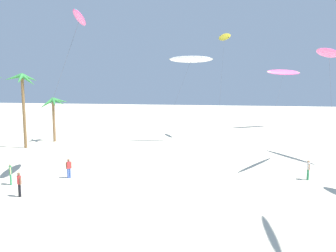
# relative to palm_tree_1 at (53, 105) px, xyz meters

# --- Properties ---
(palm_tree_1) EXTENTS (4.26, 4.40, 6.45)m
(palm_tree_1) POSITION_rel_palm_tree_1_xyz_m (0.00, 0.00, 0.00)
(palm_tree_1) COLOR olive
(palm_tree_1) RESTS_ON ground
(palm_tree_2) EXTENTS (3.59, 3.89, 9.63)m
(palm_tree_2) POSITION_rel_palm_tree_1_xyz_m (-0.61, -5.48, 2.38)
(palm_tree_2) COLOR brown
(palm_tree_2) RESTS_ON ground
(flying_kite_0) EXTENTS (4.34, 10.48, 11.38)m
(flying_kite_0) POSITION_rel_palm_tree_1_xyz_m (34.33, -7.89, 5.51)
(flying_kite_0) COLOR #EA5193
(flying_kite_0) RESTS_ON ground
(flying_kite_1) EXTENTS (6.77, 4.67, 12.34)m
(flying_kite_1) POSITION_rel_palm_tree_1_xyz_m (19.51, 3.86, 6.41)
(flying_kite_1) COLOR white
(flying_kite_1) RESTS_ON ground
(flying_kite_2) EXTENTS (5.06, 5.80, 13.86)m
(flying_kite_2) POSITION_rel_palm_tree_1_xyz_m (13.48, -15.77, 8.04)
(flying_kite_2) COLOR #EA5193
(flying_kite_2) RESTS_ON ground
(flying_kite_3) EXTENTS (7.62, 10.29, 11.70)m
(flying_kite_3) POSITION_rel_palm_tree_1_xyz_m (34.25, 25.16, 5.61)
(flying_kite_3) COLOR #EA5193
(flying_kite_3) RESTS_ON ground
(flying_kite_5) EXTENTS (2.92, 6.54, 16.69)m
(flying_kite_5) POSITION_rel_palm_tree_1_xyz_m (23.67, 9.53, 10.19)
(flying_kite_5) COLOR yellow
(flying_kite_5) RESTS_ON ground
(person_foreground_walker) EXTENTS (0.45, 0.33, 1.76)m
(person_foreground_walker) POSITION_rel_palm_tree_1_xyz_m (11.61, -21.56, -4.40)
(person_foreground_walker) COLOR black
(person_foreground_walker) RESTS_ON ground
(person_near_left) EXTENTS (0.24, 0.51, 1.68)m
(person_near_left) POSITION_rel_palm_tree_1_xyz_m (32.21, -12.27, -4.44)
(person_near_left) COLOR #338E56
(person_near_left) RESTS_ON ground
(person_near_right) EXTENTS (0.38, 0.40, 1.75)m
(person_near_right) POSITION_rel_palm_tree_1_xyz_m (8.97, -19.34, -4.41)
(person_near_right) COLOR #338E56
(person_near_right) RESTS_ON ground
(person_mid_field) EXTENTS (0.35, 0.42, 1.67)m
(person_mid_field) POSITION_rel_palm_tree_1_xyz_m (12.43, -16.54, -4.45)
(person_mid_field) COLOR #284CA3
(person_mid_field) RESTS_ON ground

